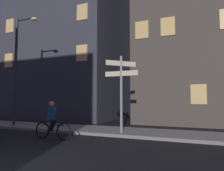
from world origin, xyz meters
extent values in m
cube|color=gray|center=(0.00, 6.83, 0.07)|extent=(40.00, 2.52, 0.14)
cylinder|color=gray|center=(1.18, 6.13, 1.95)|extent=(0.12, 0.12, 3.61)
cube|color=beige|center=(1.18, 6.13, 3.40)|extent=(1.13, 1.13, 0.24)
cube|color=beige|center=(1.18, 6.13, 2.92)|extent=(1.65, 0.03, 0.24)
cylinder|color=#2D2D30|center=(-5.78, 6.25, 3.45)|extent=(0.16, 0.16, 6.62)
cylinder|color=#2D2D30|center=(-5.10, 6.25, 6.61)|extent=(1.37, 0.10, 0.10)
ellipsoid|color=#F9E099|center=(-4.41, 6.25, 6.51)|extent=(0.44, 0.28, 0.20)
torus|color=black|center=(-0.62, 4.15, 0.36)|extent=(0.72, 0.07, 0.72)
torus|color=black|center=(-1.72, 4.13, 0.36)|extent=(0.72, 0.07, 0.72)
cylinder|color=black|center=(-1.17, 4.14, 0.61)|extent=(1.00, 0.06, 0.04)
cylinder|color=navy|center=(-1.27, 4.14, 1.08)|extent=(0.46, 0.33, 0.61)
sphere|color=tan|center=(-1.27, 4.14, 1.50)|extent=(0.22, 0.22, 0.22)
cylinder|color=black|center=(-1.23, 4.23, 0.58)|extent=(0.34, 0.12, 0.55)
cylinder|color=black|center=(-1.22, 4.05, 0.58)|extent=(0.34, 0.12, 0.55)
cube|color=#383842|center=(-6.78, 13.86, 10.68)|extent=(9.70, 8.33, 21.37)
cube|color=#F2C672|center=(-10.42, 9.67, 5.06)|extent=(0.90, 0.06, 1.20)
cube|color=#F2C672|center=(-3.15, 9.67, 5.06)|extent=(0.90, 0.06, 1.20)
cube|color=#F2C672|center=(-10.42, 9.67, 8.12)|extent=(0.90, 0.06, 1.20)
cube|color=#F2C672|center=(-3.15, 9.67, 8.12)|extent=(0.90, 0.06, 1.20)
cube|color=#F2C672|center=(4.58, 10.32, 2.00)|extent=(0.90, 0.06, 1.20)
cube|color=#F2C672|center=(1.15, 10.32, 6.40)|extent=(0.90, 0.06, 1.20)
cube|color=#F2C672|center=(2.86, 10.32, 6.40)|extent=(0.90, 0.06, 1.20)
camera|label=1|loc=(4.50, -2.98, 1.66)|focal=32.84mm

